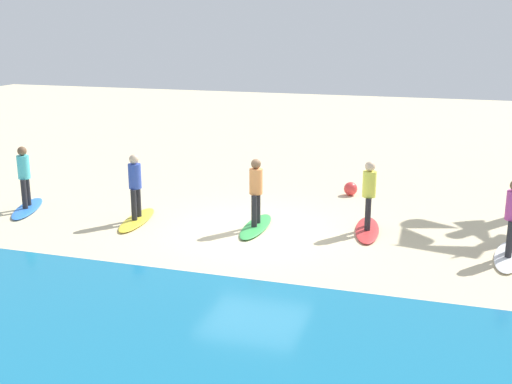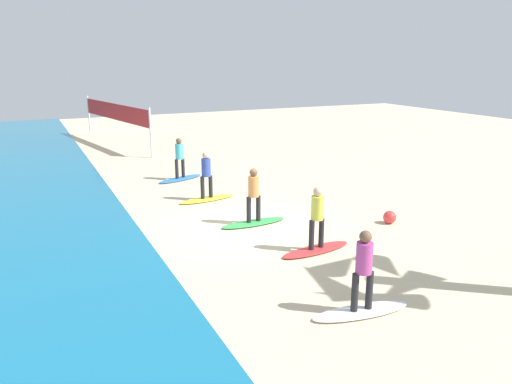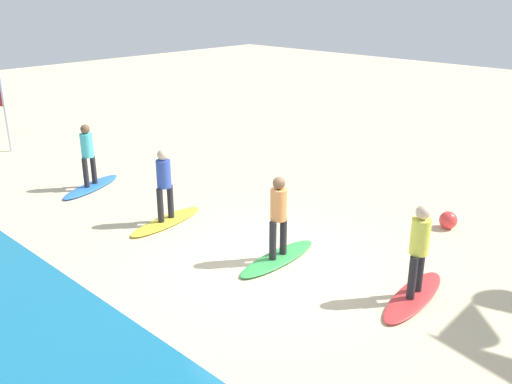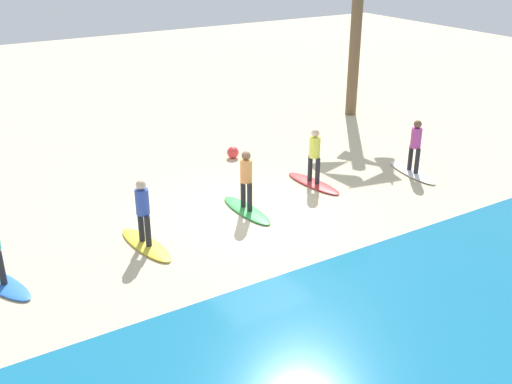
{
  "view_description": "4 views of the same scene",
  "coord_description": "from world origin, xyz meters",
  "px_view_note": "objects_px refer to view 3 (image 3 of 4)",
  "views": [
    {
      "loc": [
        -4.45,
        14.0,
        4.89
      ],
      "look_at": [
        -0.16,
        0.38,
        1.09
      ],
      "focal_mm": 44.96,
      "sensor_mm": 36.0,
      "label": 1
    },
    {
      "loc": [
        -12.73,
        5.77,
        4.89
      ],
      "look_at": [
        0.5,
        -0.53,
        0.86
      ],
      "focal_mm": 34.64,
      "sensor_mm": 36.0,
      "label": 2
    },
    {
      "loc": [
        -6.41,
        7.11,
        5.08
      ],
      "look_at": [
        0.73,
        -0.34,
        1.22
      ],
      "focal_mm": 39.03,
      "sensor_mm": 36.0,
      "label": 3
    },
    {
      "loc": [
        7.39,
        12.25,
        7.0
      ],
      "look_at": [
        0.26,
        0.62,
        0.95
      ],
      "focal_mm": 41.94,
      "sensor_mm": 36.0,
      "label": 4
    }
  ],
  "objects_px": {
    "surfboard_yellow": "(167,221)",
    "beach_ball": "(448,220)",
    "surfboard_red": "(413,296)",
    "surfer_red": "(419,244)",
    "surfboard_green": "(278,258)",
    "surfer_green": "(279,211)",
    "surfboard_blue": "(91,187)",
    "surfer_blue": "(87,151)",
    "surfer_yellow": "(164,180)"
  },
  "relations": [
    {
      "from": "surfboard_red",
      "to": "surfboard_yellow",
      "type": "bearing_deg",
      "value": -87.24
    },
    {
      "from": "surfboard_red",
      "to": "surfboard_blue",
      "type": "bearing_deg",
      "value": -90.91
    },
    {
      "from": "surfboard_yellow",
      "to": "beach_ball",
      "type": "height_order",
      "value": "beach_ball"
    },
    {
      "from": "surfboard_red",
      "to": "surfer_yellow",
      "type": "bearing_deg",
      "value": -87.24
    },
    {
      "from": "surfboard_red",
      "to": "beach_ball",
      "type": "distance_m",
      "value": 3.34
    },
    {
      "from": "surfer_yellow",
      "to": "surfer_blue",
      "type": "xyz_separation_m",
      "value": [
        3.29,
        -0.04,
        0.0
      ]
    },
    {
      "from": "surfboard_green",
      "to": "surfboard_blue",
      "type": "relative_size",
      "value": 1.0
    },
    {
      "from": "surfer_yellow",
      "to": "surfboard_blue",
      "type": "relative_size",
      "value": 0.78
    },
    {
      "from": "surfboard_red",
      "to": "surfer_red",
      "type": "height_order",
      "value": "surfer_red"
    },
    {
      "from": "surfboard_red",
      "to": "surfer_red",
      "type": "xyz_separation_m",
      "value": [
        0.0,
        0.0,
        0.99
      ]
    },
    {
      "from": "surfer_red",
      "to": "surfer_green",
      "type": "relative_size",
      "value": 1.0
    },
    {
      "from": "surfboard_blue",
      "to": "surfer_blue",
      "type": "height_order",
      "value": "surfer_blue"
    },
    {
      "from": "surfboard_red",
      "to": "surfboard_blue",
      "type": "xyz_separation_m",
      "value": [
        8.96,
        0.9,
        0.0
      ]
    },
    {
      "from": "surfboard_yellow",
      "to": "surfboard_red",
      "type": "bearing_deg",
      "value": 91.66
    },
    {
      "from": "surfer_red",
      "to": "surfboard_blue",
      "type": "bearing_deg",
      "value": 5.76
    },
    {
      "from": "surfer_red",
      "to": "surfboard_green",
      "type": "xyz_separation_m",
      "value": [
        2.64,
        0.55,
        -0.99
      ]
    },
    {
      "from": "surfboard_red",
      "to": "surfer_green",
      "type": "bearing_deg",
      "value": -84.83
    },
    {
      "from": "surfboard_red",
      "to": "surfer_blue",
      "type": "distance_m",
      "value": 9.06
    },
    {
      "from": "surfboard_green",
      "to": "surfer_blue",
      "type": "bearing_deg",
      "value": -89.06
    },
    {
      "from": "surfboard_red",
      "to": "surfboard_blue",
      "type": "relative_size",
      "value": 1.0
    },
    {
      "from": "surfboard_green",
      "to": "surfer_blue",
      "type": "distance_m",
      "value": 6.41
    },
    {
      "from": "surfer_yellow",
      "to": "surfer_blue",
      "type": "distance_m",
      "value": 3.29
    },
    {
      "from": "surfboard_green",
      "to": "surfboard_yellow",
      "type": "xyz_separation_m",
      "value": [
        3.04,
        0.39,
        0.0
      ]
    },
    {
      "from": "surfer_yellow",
      "to": "surfboard_blue",
      "type": "distance_m",
      "value": 3.44
    },
    {
      "from": "surfer_green",
      "to": "surfer_red",
      "type": "bearing_deg",
      "value": -168.16
    },
    {
      "from": "surfer_red",
      "to": "beach_ball",
      "type": "xyz_separation_m",
      "value": [
        0.93,
        -3.2,
        -0.84
      ]
    },
    {
      "from": "surfboard_green",
      "to": "surfer_green",
      "type": "xyz_separation_m",
      "value": [
        -0.0,
        0.0,
        0.99
      ]
    },
    {
      "from": "surfer_blue",
      "to": "beach_ball",
      "type": "distance_m",
      "value": 9.06
    },
    {
      "from": "beach_ball",
      "to": "surfer_green",
      "type": "bearing_deg",
      "value": 65.6
    },
    {
      "from": "surfboard_yellow",
      "to": "beach_ball",
      "type": "xyz_separation_m",
      "value": [
        -4.74,
        -4.14,
        0.15
      ]
    },
    {
      "from": "surfboard_yellow",
      "to": "surfboard_green",
      "type": "bearing_deg",
      "value": 89.54
    },
    {
      "from": "surfer_green",
      "to": "surfboard_yellow",
      "type": "bearing_deg",
      "value": 7.32
    },
    {
      "from": "surfboard_green",
      "to": "surfer_green",
      "type": "bearing_deg",
      "value": 87.76
    },
    {
      "from": "surfboard_blue",
      "to": "surfer_blue",
      "type": "xyz_separation_m",
      "value": [
        -0.0,
        -0.0,
        0.99
      ]
    },
    {
      "from": "surfboard_red",
      "to": "surfboard_blue",
      "type": "height_order",
      "value": "same"
    },
    {
      "from": "surfboard_yellow",
      "to": "surfer_blue",
      "type": "xyz_separation_m",
      "value": [
        3.29,
        -0.04,
        0.99
      ]
    },
    {
      "from": "surfboard_yellow",
      "to": "surfboard_blue",
      "type": "bearing_deg",
      "value": -98.46
    },
    {
      "from": "surfboard_yellow",
      "to": "beach_ball",
      "type": "relative_size",
      "value": 5.35
    },
    {
      "from": "surfer_red",
      "to": "surfboard_green",
      "type": "height_order",
      "value": "surfer_red"
    },
    {
      "from": "surfboard_yellow",
      "to": "surfer_yellow",
      "type": "xyz_separation_m",
      "value": [
        -0.0,
        -0.0,
        0.99
      ]
    },
    {
      "from": "surfer_yellow",
      "to": "surfboard_yellow",
      "type": "bearing_deg",
      "value": 7.13
    },
    {
      "from": "surfer_red",
      "to": "surfboard_red",
      "type": "bearing_deg",
      "value": 0.0
    },
    {
      "from": "surfer_green",
      "to": "surfer_blue",
      "type": "distance_m",
      "value": 6.34
    },
    {
      "from": "surfer_green",
      "to": "beach_ball",
      "type": "xyz_separation_m",
      "value": [
        -1.7,
        -3.75,
        -0.84
      ]
    },
    {
      "from": "surfer_green",
      "to": "surfboard_green",
      "type": "bearing_deg",
      "value": 0.0
    },
    {
      "from": "surfer_red",
      "to": "surfer_yellow",
      "type": "xyz_separation_m",
      "value": [
        5.67,
        0.94,
        0.0
      ]
    },
    {
      "from": "surfboard_green",
      "to": "surfer_green",
      "type": "relative_size",
      "value": 1.28
    },
    {
      "from": "surfboard_green",
      "to": "surfboard_blue",
      "type": "xyz_separation_m",
      "value": [
        6.33,
        0.35,
        0.0
      ]
    },
    {
      "from": "surfboard_blue",
      "to": "surfer_red",
      "type": "bearing_deg",
      "value": 75.17
    },
    {
      "from": "surfboard_blue",
      "to": "surfer_blue",
      "type": "bearing_deg",
      "value": 72.99
    }
  ]
}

